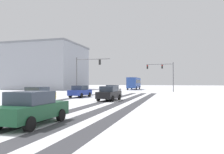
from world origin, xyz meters
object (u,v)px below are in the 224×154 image
Objects in this scene: car_grey_lead at (113,90)px; car_dark_green_fifth at (32,108)px; car_black_third at (109,93)px; car_yellow_cab_fourth at (38,95)px; traffic_signal_far_right at (164,71)px; traffic_signal_near_left at (86,69)px; office_building_far_left_block at (48,67)px; car_blue_second at (80,91)px; bus_oncoming at (134,83)px.

car_grey_lead is 1.01× the size of car_dark_green_fifth.
car_black_third and car_yellow_cab_fourth have the same top height.
traffic_signal_far_right reaches higher than car_yellow_cab_fourth.
car_dark_green_fifth is (6.03, -9.34, 0.00)m from car_yellow_cab_fourth.
traffic_signal_far_right is 1.00× the size of traffic_signal_near_left.
car_blue_second is at bearing -51.59° from office_building_far_left_block.
car_yellow_cab_fourth is at bearing -92.62° from bus_oncoming.
traffic_signal_near_left is at bearing -132.65° from traffic_signal_far_right.
traffic_signal_far_right is 33.22m from car_yellow_cab_fourth.
bus_oncoming is at bearing 92.78° from car_grey_lead.
bus_oncoming is (-1.37, 28.09, 1.18)m from car_grey_lead.
bus_oncoming is 25.80m from office_building_far_left_block.
traffic_signal_far_right is 0.59× the size of bus_oncoming.
car_blue_second is (2.51, -8.07, -3.63)m from traffic_signal_near_left.
car_grey_lead is (-7.35, -16.09, -3.83)m from traffic_signal_far_right.
traffic_signal_far_right is 1.56× the size of car_grey_lead.
car_grey_lead and car_blue_second have the same top height.
office_building_far_left_block is at bearing 120.76° from car_yellow_cab_fourth.
office_building_far_left_block reaches higher than traffic_signal_far_right.
car_dark_green_fifth is (-4.66, -40.56, -3.83)m from traffic_signal_far_right.
bus_oncoming is at bearing 87.38° from car_yellow_cab_fourth.
office_building_far_left_block is (-23.34, 29.44, 5.75)m from car_blue_second.
car_black_third is 1.01× the size of car_dark_green_fifth.
car_blue_second is at bearing -92.75° from bus_oncoming.
car_black_third is at bearing 91.35° from car_dark_green_fifth.
car_yellow_cab_fourth is (-10.69, -31.22, -3.83)m from traffic_signal_far_right.
car_dark_green_fifth is 0.37× the size of bus_oncoming.
traffic_signal_far_right is 1.55× the size of car_black_third.
bus_oncoming reaches higher than car_blue_second.
traffic_signal_near_left is 28.07m from car_dark_green_fifth.
car_yellow_cab_fourth is (-0.35, -9.19, 0.00)m from car_blue_second.
car_blue_second is (-3.00, -5.95, 0.00)m from car_grey_lead.
traffic_signal_far_right reaches higher than car_dark_green_fifth.
office_building_far_left_block reaches higher than traffic_signal_near_left.
traffic_signal_near_left is 1.55× the size of car_blue_second.
traffic_signal_near_left reaches higher than car_grey_lead.
car_black_third is (-5.00, -26.14, -3.83)m from traffic_signal_far_right.
bus_oncoming is (-4.05, 52.56, 1.18)m from car_dark_green_fifth.
office_building_far_left_block is at bearing 128.41° from car_blue_second.
traffic_signal_near_left is 14.94m from car_black_third.
car_yellow_cab_fourth is at bearing -92.16° from car_blue_second.
office_building_far_left_block is (-29.02, 47.96, 5.75)m from car_dark_green_fifth.
traffic_signal_far_right reaches higher than car_black_third.
traffic_signal_far_right is at bearing 64.85° from car_blue_second.
traffic_signal_near_left is 0.59× the size of bus_oncoming.
car_black_third is at bearing -57.17° from traffic_signal_near_left.
office_building_far_left_block is (-20.82, 21.36, 2.12)m from traffic_signal_near_left.
traffic_signal_far_right is at bearing -54.03° from bus_oncoming.
bus_oncoming is (1.63, 34.03, 1.18)m from car_blue_second.
traffic_signal_near_left is at bearing 107.13° from car_dark_green_fifth.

